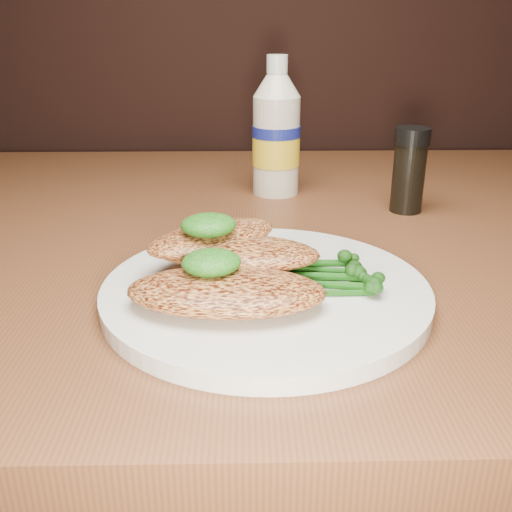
{
  "coord_description": "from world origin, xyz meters",
  "views": [
    {
      "loc": [
        -0.11,
        0.4,
        0.98
      ],
      "look_at": [
        -0.1,
        0.85,
        0.79
      ],
      "focal_mm": 40.6,
      "sensor_mm": 36.0,
      "label": 1
    }
  ],
  "objects_px": {
    "pepper_grinder": "(409,170)",
    "plate": "(266,291)",
    "mayo_bottle": "(276,127)",
    "dining_table": "(325,468)"
  },
  "relations": [
    {
      "from": "pepper_grinder",
      "to": "plate",
      "type": "bearing_deg",
      "value": -127.37
    },
    {
      "from": "dining_table",
      "to": "plate",
      "type": "height_order",
      "value": "plate"
    },
    {
      "from": "mayo_bottle",
      "to": "pepper_grinder",
      "type": "distance_m",
      "value": 0.19
    },
    {
      "from": "mayo_bottle",
      "to": "plate",
      "type": "bearing_deg",
      "value": -94.5
    },
    {
      "from": "dining_table",
      "to": "mayo_bottle",
      "type": "distance_m",
      "value": 0.49
    },
    {
      "from": "pepper_grinder",
      "to": "dining_table",
      "type": "bearing_deg",
      "value": -154.1
    },
    {
      "from": "pepper_grinder",
      "to": "mayo_bottle",
      "type": "bearing_deg",
      "value": 151.86
    },
    {
      "from": "plate",
      "to": "mayo_bottle",
      "type": "relative_size",
      "value": 1.54
    },
    {
      "from": "mayo_bottle",
      "to": "pepper_grinder",
      "type": "relative_size",
      "value": 1.75
    },
    {
      "from": "mayo_bottle",
      "to": "pepper_grinder",
      "type": "height_order",
      "value": "mayo_bottle"
    }
  ]
}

